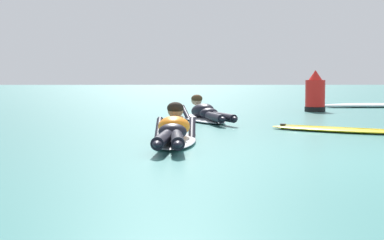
% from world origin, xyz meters
% --- Properties ---
extents(ground_plane, '(120.00, 120.00, 0.00)m').
position_xyz_m(ground_plane, '(0.00, 10.00, 0.00)').
color(ground_plane, '#387A75').
extents(surfer_near, '(0.62, 2.53, 0.53)m').
position_xyz_m(surfer_near, '(-2.43, 1.66, 0.14)').
color(surfer_near, silver).
rests_on(surfer_near, ground).
extents(surfer_far, '(1.03, 2.51, 0.54)m').
position_xyz_m(surfer_far, '(-1.87, 5.25, 0.14)').
color(surfer_far, silver).
rests_on(surfer_far, ground).
extents(drifting_surfboard, '(2.02, 1.61, 0.16)m').
position_xyz_m(drifting_surfboard, '(-0.00, 3.19, 0.03)').
color(drifting_surfboard, yellow).
rests_on(drifting_surfboard, ground).
extents(whitewater_front, '(2.71, 0.63, 0.12)m').
position_xyz_m(whitewater_front, '(2.93, 10.34, 0.06)').
color(whitewater_front, white).
rests_on(whitewater_front, ground).
extents(channel_marker_buoy, '(0.50, 0.50, 1.01)m').
position_xyz_m(channel_marker_buoy, '(0.95, 8.45, 0.40)').
color(channel_marker_buoy, red).
rests_on(channel_marker_buoy, ground).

